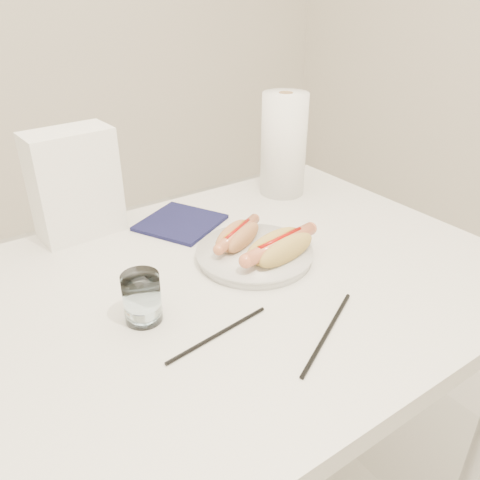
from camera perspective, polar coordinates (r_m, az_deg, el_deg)
table at (r=0.95m, az=-3.53°, el=-8.38°), size 1.20×0.80×0.75m
plate at (r=1.00m, az=1.71°, el=-1.83°), size 0.30×0.30×0.02m
hotdog_left at (r=1.01m, az=-0.28°, el=0.46°), size 0.15×0.11×0.04m
hotdog_right at (r=0.96m, az=4.70°, el=-0.87°), size 0.19×0.10×0.05m
water_glass at (r=0.83m, az=-11.44°, el=-6.68°), size 0.06×0.06×0.09m
chopstick_near at (r=0.80m, az=-2.61°, el=-11.00°), size 0.20×0.03×0.01m
chopstick_far at (r=0.82m, az=10.23°, el=-10.59°), size 0.21×0.11×0.01m
napkin_box at (r=1.11m, az=-18.84°, el=6.24°), size 0.18×0.11×0.24m
navy_napkin at (r=1.15m, az=-7.00°, el=2.04°), size 0.22×0.22×0.01m
paper_towel_roll at (r=1.28m, az=5.14°, el=11.07°), size 0.15×0.15×0.26m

